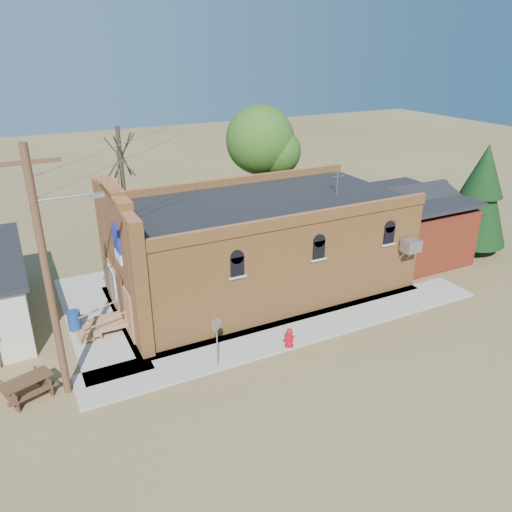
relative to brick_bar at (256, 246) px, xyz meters
name	(u,v)px	position (x,y,z in m)	size (l,w,h in m)	color
ground	(280,350)	(-1.64, -5.49, -2.34)	(120.00, 120.00, 0.00)	brown
sidewalk_south	(300,330)	(-0.14, -4.59, -2.30)	(19.00, 2.20, 0.08)	#9E9991
sidewalk_west	(97,318)	(-7.94, 0.51, -2.30)	(2.60, 10.00, 0.08)	#9E9991
brick_bar	(256,246)	(0.00, 0.00, 0.00)	(16.40, 7.97, 6.30)	#B27136
red_shed	(407,218)	(9.86, 0.01, -0.07)	(5.40, 6.40, 4.30)	#5A1A0F
utility_pole	(48,272)	(-9.79, -4.29, 2.43)	(3.12, 0.26, 9.00)	#4E301F
tree_bare_near	(120,154)	(-4.64, 7.51, 3.62)	(2.80, 2.80, 7.65)	#3F3124
tree_leafy	(260,140)	(4.36, 8.01, 3.59)	(4.40, 4.40, 8.15)	#3F3124
evergreen_tree	(481,192)	(13.86, -1.49, 1.37)	(3.60, 3.60, 6.50)	#3F3124
fire_hydrant	(289,337)	(-1.23, -5.50, -1.85)	(0.46, 0.43, 0.83)	#B20A17
stop_sign	(217,329)	(-4.44, -5.49, -0.54)	(0.53, 0.38, 2.23)	#939398
trash_barrel	(74,320)	(-8.94, -0.10, -1.83)	(0.56, 0.56, 0.87)	navy
picnic_table	(27,385)	(-11.14, -3.94, -1.87)	(2.06, 1.79, 0.72)	#472E1C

